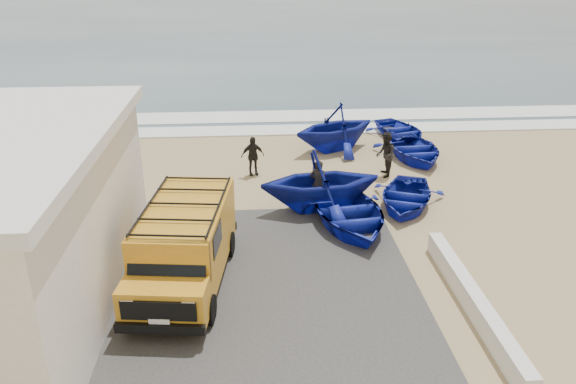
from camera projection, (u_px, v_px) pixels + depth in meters
name	position (u px, v px, depth m)	size (l,w,h in m)	color
ground	(260.00, 256.00, 15.84)	(160.00, 160.00, 0.00)	tan
slab	(181.00, 298.00, 13.87)	(12.00, 10.00, 0.05)	#423F3C
ocean	(249.00, 24.00, 67.19)	(180.00, 88.00, 0.01)	#385166
surf_line	(254.00, 131.00, 26.84)	(180.00, 1.60, 0.06)	white
surf_wash	(253.00, 117.00, 29.13)	(180.00, 2.20, 0.04)	white
parapet	(473.00, 301.00, 13.31)	(0.35, 6.00, 0.55)	silver
van	(185.00, 242.00, 14.16)	(2.52, 5.18, 2.14)	orange
boat_near_left	(348.00, 212.00, 17.45)	(3.09, 4.33, 0.90)	#14229D
boat_near_right	(406.00, 197.00, 18.77)	(2.47, 3.45, 0.72)	#14229D
boat_mid_left	(321.00, 181.00, 18.27)	(3.41, 3.95, 2.08)	#14229D
boat_mid_right	(414.00, 149.00, 23.16)	(2.79, 3.91, 0.81)	#14229D
boat_far_left	(335.00, 127.00, 23.98)	(3.33, 3.86, 2.04)	#14229D
boat_far_right	(400.00, 130.00, 25.84)	(2.40, 3.37, 0.70)	#14229D
fisherman_front	(318.00, 184.00, 18.61)	(0.60, 0.39, 1.65)	black
fisherman_middle	(385.00, 155.00, 21.16)	(0.83, 0.65, 1.72)	black
fisherman_back	(253.00, 156.00, 21.32)	(0.89, 0.37, 1.52)	black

